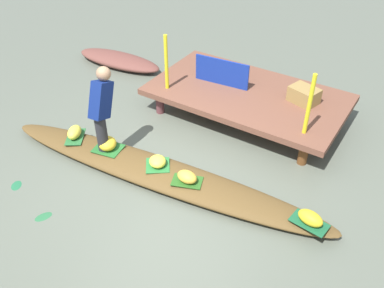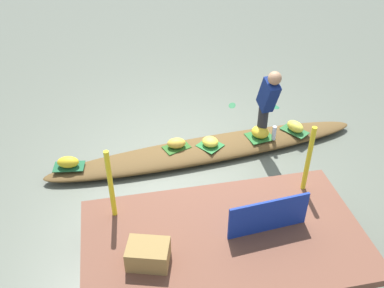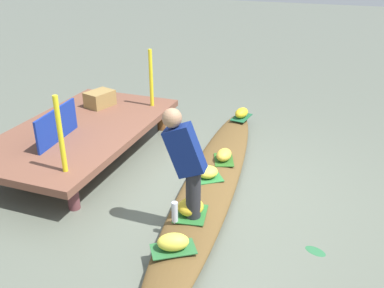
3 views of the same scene
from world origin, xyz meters
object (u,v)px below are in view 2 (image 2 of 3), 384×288
(banana_bunch_2, at_px, (295,126))
(banana_bunch_3, at_px, (176,143))
(produce_crate, at_px, (148,254))
(water_bottle, at_px, (274,133))
(market_banner, at_px, (268,216))
(banana_bunch_1, at_px, (68,162))
(banana_bunch_0, at_px, (210,142))
(banana_bunch_4, at_px, (260,132))
(vendor_person, at_px, (268,100))
(vendor_boat, at_px, (208,149))

(banana_bunch_2, height_order, banana_bunch_3, banana_bunch_2)
(banana_bunch_3, height_order, produce_crate, produce_crate)
(water_bottle, relative_size, produce_crate, 0.55)
(market_banner, bearing_deg, banana_bunch_1, -45.51)
(banana_bunch_2, xyz_separation_m, water_bottle, (0.43, 0.16, 0.03))
(water_bottle, bearing_deg, produce_crate, 45.10)
(banana_bunch_0, relative_size, banana_bunch_4, 0.90)
(banana_bunch_0, bearing_deg, water_bottle, 178.43)
(vendor_person, relative_size, market_banner, 1.29)
(banana_bunch_4, bearing_deg, banana_bunch_0, 5.45)
(vendor_person, bearing_deg, banana_bunch_1, 2.78)
(banana_bunch_1, distance_m, produce_crate, 2.38)
(banana_bunch_4, height_order, market_banner, market_banner)
(vendor_person, bearing_deg, banana_bunch_4, -42.17)
(banana_bunch_4, bearing_deg, water_bottle, 150.37)
(banana_bunch_3, bearing_deg, banana_bunch_4, -179.02)
(vendor_boat, bearing_deg, banana_bunch_4, 177.35)
(banana_bunch_2, distance_m, water_bottle, 0.45)
(banana_bunch_2, xyz_separation_m, banana_bunch_3, (1.98, 0.07, -0.01))
(vendor_person, height_order, market_banner, vendor_person)
(vendor_boat, xyz_separation_m, banana_bunch_2, (-1.47, -0.09, 0.18))
(banana_bunch_2, relative_size, market_banner, 0.32)
(produce_crate, bearing_deg, vendor_person, -132.16)
(banana_bunch_2, xyz_separation_m, banana_bunch_4, (0.62, 0.05, 0.01))
(banana_bunch_0, relative_size, produce_crate, 0.58)
(market_banner, distance_m, produce_crate, 1.40)
(banana_bunch_1, xyz_separation_m, banana_bunch_3, (-1.63, -0.17, -0.00))
(vendor_boat, relative_size, produce_crate, 11.49)
(market_banner, bearing_deg, banana_bunch_0, -90.44)
(banana_bunch_4, height_order, vendor_person, vendor_person)
(banana_bunch_0, distance_m, water_bottle, 1.03)
(banana_bunch_2, bearing_deg, vendor_boat, 3.62)
(banana_bunch_0, bearing_deg, banana_bunch_4, -174.55)
(vendor_person, xyz_separation_m, market_banner, (0.71, 2.12, -0.21))
(water_bottle, bearing_deg, banana_bunch_0, -1.57)
(banana_bunch_1, relative_size, water_bottle, 1.31)
(banana_bunch_0, bearing_deg, market_banner, 94.71)
(water_bottle, bearing_deg, vendor_boat, -3.48)
(vendor_boat, xyz_separation_m, banana_bunch_3, (0.50, -0.02, 0.18))
(vendor_boat, height_order, vendor_person, vendor_person)
(water_bottle, xyz_separation_m, produce_crate, (2.24, 2.25, 0.26))
(banana_bunch_1, distance_m, vendor_person, 3.10)
(banana_bunch_4, relative_size, vendor_person, 0.23)
(banana_bunch_3, bearing_deg, banana_bunch_1, 5.81)
(banana_bunch_3, bearing_deg, market_banner, 108.01)
(banana_bunch_1, relative_size, market_banner, 0.33)
(produce_crate, bearing_deg, water_bottle, -134.90)
(banana_bunch_2, height_order, vendor_person, vendor_person)
(vendor_boat, distance_m, market_banner, 2.20)
(banana_bunch_1, xyz_separation_m, banana_bunch_2, (-3.61, -0.24, 0.00))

